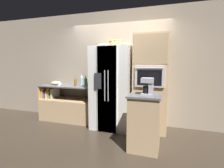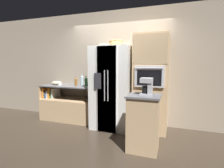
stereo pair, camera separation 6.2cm
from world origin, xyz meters
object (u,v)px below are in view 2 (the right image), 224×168
(bottle_tall, at_px, (82,80))
(bottle_wide, at_px, (86,81))
(wall_oven, at_px, (151,83))
(mug, at_px, (60,84))
(refrigerator, at_px, (113,88))
(fruit_bowl, at_px, (104,45))
(bottle_short, at_px, (76,82))
(coffee_maker, at_px, (148,86))
(mixing_bowl, at_px, (57,83))
(wicker_basket, at_px, (116,43))

(bottle_tall, distance_m, bottle_wide, 0.15)
(wall_oven, bearing_deg, mug, -177.89)
(refrigerator, bearing_deg, wall_oven, 5.08)
(fruit_bowl, height_order, bottle_short, fruit_bowl)
(fruit_bowl, relative_size, bottle_short, 1.31)
(bottle_tall, bearing_deg, fruit_bowl, -14.31)
(refrigerator, relative_size, wall_oven, 0.89)
(wall_oven, xyz_separation_m, bottle_wide, (-1.65, 0.07, -0.02))
(mug, bearing_deg, fruit_bowl, 1.11)
(fruit_bowl, bearing_deg, wall_oven, 3.25)
(refrigerator, height_order, coffee_maker, refrigerator)
(wall_oven, xyz_separation_m, mug, (-2.33, -0.09, -0.10))
(bottle_tall, xyz_separation_m, mixing_bowl, (-0.74, -0.08, -0.09))
(bottle_wide, bearing_deg, mixing_bowl, -177.87)
(refrigerator, xyz_separation_m, fruit_bowl, (-0.22, 0.02, 0.98))
(mug, height_order, coffee_maker, coffee_maker)
(refrigerator, distance_m, fruit_bowl, 1.00)
(refrigerator, height_order, mug, refrigerator)
(bottle_short, xyz_separation_m, mixing_bowl, (-0.62, 0.02, -0.06))
(bottle_tall, xyz_separation_m, bottle_wide, (0.14, -0.05, -0.02))
(bottle_tall, distance_m, mixing_bowl, 0.75)
(fruit_bowl, xyz_separation_m, coffee_maker, (1.14, -0.85, -0.79))
(refrigerator, bearing_deg, mug, -179.67)
(refrigerator, distance_m, coffee_maker, 1.26)
(wall_oven, bearing_deg, fruit_bowl, -176.75)
(wicker_basket, height_order, mixing_bowl, wicker_basket)
(wall_oven, bearing_deg, bottle_wide, 177.52)
(coffee_maker, bearing_deg, mug, 160.87)
(fruit_bowl, bearing_deg, mug, -178.89)
(fruit_bowl, xyz_separation_m, mug, (-1.24, -0.02, -0.95))
(refrigerator, relative_size, mug, 15.83)
(wall_oven, bearing_deg, mixing_bowl, 179.12)
(refrigerator, relative_size, bottle_tall, 6.06)
(coffee_maker, bearing_deg, mixing_bowl, 159.73)
(fruit_bowl, distance_m, bottle_wide, 1.05)
(wall_oven, bearing_deg, refrigerator, -174.92)
(mug, bearing_deg, coffee_maker, -19.13)
(bottle_tall, height_order, bottle_wide, bottle_tall)
(wall_oven, bearing_deg, wicker_basket, 177.99)
(refrigerator, relative_size, fruit_bowl, 6.04)
(bottle_tall, bearing_deg, coffee_maker, -29.22)
(fruit_bowl, height_order, bottle_tall, fruit_bowl)
(refrigerator, distance_m, bottle_tall, 0.95)
(bottle_short, bearing_deg, bottle_wide, 11.49)
(refrigerator, height_order, bottle_wide, refrigerator)
(bottle_wide, bearing_deg, wicker_basket, -2.95)
(bottle_short, bearing_deg, wall_oven, -0.54)
(mixing_bowl, bearing_deg, bottle_short, -1.93)
(mixing_bowl, height_order, coffee_maker, coffee_maker)
(mixing_bowl, xyz_separation_m, coffee_maker, (2.58, -0.95, 0.15))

